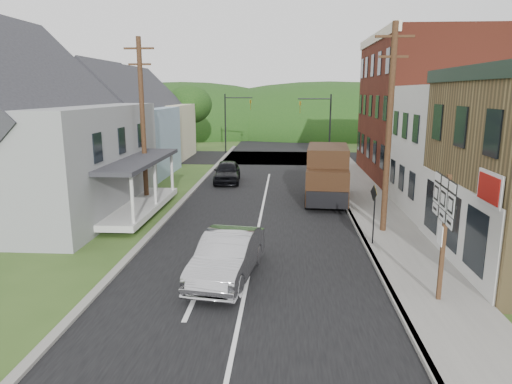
% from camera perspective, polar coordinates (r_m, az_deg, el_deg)
% --- Properties ---
extents(ground, '(120.00, 120.00, 0.00)m').
position_cam_1_polar(ground, '(17.52, -0.49, -8.26)').
color(ground, '#2D4719').
rests_on(ground, ground).
extents(road, '(9.00, 90.00, 0.02)m').
position_cam_1_polar(road, '(27.09, 1.07, -0.78)').
color(road, black).
rests_on(road, ground).
extents(cross_road, '(60.00, 9.00, 0.02)m').
position_cam_1_polar(cross_road, '(43.80, 2.12, 4.29)').
color(cross_road, black).
rests_on(cross_road, ground).
extents(sidewalk_right, '(2.80, 55.00, 0.15)m').
position_cam_1_polar(sidewalk_right, '(25.53, 14.20, -1.82)').
color(sidewalk_right, slate).
rests_on(sidewalk_right, ground).
extents(curb_right, '(0.20, 55.00, 0.15)m').
position_cam_1_polar(curb_right, '(25.32, 11.20, -1.79)').
color(curb_right, slate).
rests_on(curb_right, ground).
extents(curb_left, '(0.30, 55.00, 0.12)m').
position_cam_1_polar(curb_left, '(25.78, -9.53, -1.50)').
color(curb_left, slate).
rests_on(curb_left, ground).
extents(storefront_white, '(8.00, 7.00, 6.50)m').
position_cam_1_polar(storefront_white, '(26.06, 26.57, 4.64)').
color(storefront_white, silver).
rests_on(storefront_white, ground).
extents(storefront_red, '(8.00, 12.00, 10.00)m').
position_cam_1_polar(storefront_red, '(34.86, 20.86, 9.67)').
color(storefront_red, maroon).
rests_on(storefront_red, ground).
extents(house_gray, '(10.20, 12.24, 8.35)m').
position_cam_1_polar(house_gray, '(26.04, -26.98, 6.78)').
color(house_gray, gray).
rests_on(house_gray, ground).
extents(house_blue, '(7.14, 8.16, 7.28)m').
position_cam_1_polar(house_blue, '(35.60, -16.50, 7.90)').
color(house_blue, '#8BA4BE').
rests_on(house_blue, ground).
extents(house_cream, '(7.14, 8.16, 7.28)m').
position_cam_1_polar(house_cream, '(44.28, -13.11, 8.87)').
color(house_cream, beige).
rests_on(house_cream, ground).
extents(utility_pole_right, '(1.60, 0.26, 9.00)m').
position_cam_1_polar(utility_pole_right, '(20.38, 16.30, 7.62)').
color(utility_pole_right, '#472D19').
rests_on(utility_pole_right, ground).
extents(utility_pole_left, '(1.60, 0.26, 9.00)m').
position_cam_1_polar(utility_pole_left, '(25.59, -13.98, 8.63)').
color(utility_pole_left, '#472D19').
rests_on(utility_pole_left, ground).
extents(traffic_signal_right, '(2.87, 0.20, 6.00)m').
position_cam_1_polar(traffic_signal_right, '(40.04, 8.25, 8.82)').
color(traffic_signal_right, black).
rests_on(traffic_signal_right, ground).
extents(traffic_signal_left, '(2.87, 0.20, 6.00)m').
position_cam_1_polar(traffic_signal_left, '(47.23, -3.02, 9.45)').
color(traffic_signal_left, black).
rests_on(traffic_signal_left, ground).
extents(tree_left_b, '(4.80, 4.80, 6.94)m').
position_cam_1_polar(tree_left_b, '(33.72, -29.33, 8.64)').
color(tree_left_b, '#382616').
rests_on(tree_left_b, ground).
extents(tree_left_c, '(5.80, 5.80, 8.41)m').
position_cam_1_polar(tree_left_c, '(41.59, -25.84, 10.87)').
color(tree_left_c, '#382616').
rests_on(tree_left_c, ground).
extents(tree_left_d, '(4.80, 4.80, 6.94)m').
position_cam_1_polar(tree_left_d, '(49.43, -8.34, 10.78)').
color(tree_left_d, '#382616').
rests_on(tree_left_d, ground).
extents(forested_ridge, '(90.00, 30.00, 16.00)m').
position_cam_1_polar(forested_ridge, '(71.62, 2.78, 7.45)').
color(forested_ridge, black).
rests_on(forested_ridge, ground).
extents(silver_sedan, '(2.30, 4.94, 1.57)m').
position_cam_1_polar(silver_sedan, '(15.47, -3.60, -8.04)').
color(silver_sedan, '#ACABB0').
rests_on(silver_sedan, ground).
extents(dark_sedan, '(2.04, 4.45, 1.48)m').
position_cam_1_polar(dark_sedan, '(31.78, -3.63, 2.53)').
color(dark_sedan, black).
rests_on(dark_sedan, ground).
extents(delivery_van, '(2.72, 5.77, 3.13)m').
position_cam_1_polar(delivery_van, '(26.37, 8.90, 2.22)').
color(delivery_van, black).
rests_on(delivery_van, ground).
extents(route_sign_cluster, '(0.25, 2.15, 3.77)m').
position_cam_1_polar(route_sign_cluster, '(14.16, 22.38, -3.25)').
color(route_sign_cluster, '#472D19').
rests_on(route_sign_cluster, sidewalk_right).
extents(warning_sign, '(0.17, 0.66, 2.44)m').
position_cam_1_polar(warning_sign, '(18.84, 14.52, -1.74)').
color(warning_sign, black).
rests_on(warning_sign, sidewalk_right).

